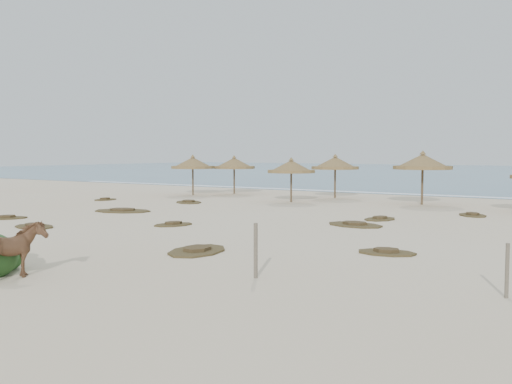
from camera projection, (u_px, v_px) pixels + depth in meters
ground at (192, 242)px, 19.49m from camera, size 160.00×160.00×0.00m
foam_line at (421, 195)px, 41.25m from camera, size 70.00×0.60×0.01m
palapa_0 at (234, 164)px, 42.09m from camera, size 3.85×3.85×2.87m
palapa_1 at (193, 164)px, 40.98m from camera, size 3.40×3.40×2.92m
palapa_2 at (291, 167)px, 35.10m from camera, size 3.82×3.82×2.78m
palapa_3 at (335, 164)px, 38.18m from camera, size 4.02×4.02×2.98m
palapa_4 at (423, 163)px, 33.36m from camera, size 3.91×3.91×3.19m
horse at (10, 251)px, 13.70m from camera, size 0.85×1.69×1.39m
fence_post_near at (256, 251)px, 13.92m from camera, size 0.12×0.12×1.35m
fence_post_far at (507, 271)px, 12.01m from camera, size 0.09×0.09×1.17m
scrub_0 at (7, 218)px, 26.43m from camera, size 2.07×2.15×0.16m
scrub_1 at (123, 211)px, 29.63m from camera, size 3.53×2.83×0.16m
scrub_2 at (173, 224)px, 24.01m from camera, size 1.66×2.01×0.16m
scrub_3 at (355, 224)px, 23.93m from camera, size 2.84×2.16×0.16m
scrub_4 at (387, 252)px, 17.32m from camera, size 1.96×1.44×0.16m
scrub_6 at (189, 202)px, 34.77m from camera, size 2.75×2.63×0.16m
scrub_7 at (380, 219)px, 26.01m from camera, size 1.50×2.03×0.16m
scrub_8 at (105, 199)px, 36.66m from camera, size 1.13×1.69×0.16m
scrub_9 at (197, 250)px, 17.63m from camera, size 2.01×2.68×0.16m
scrub_10 at (472, 215)px, 27.59m from camera, size 1.98×2.21×0.16m
scrub_11 at (34, 226)px, 23.39m from camera, size 2.15×1.54×0.16m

